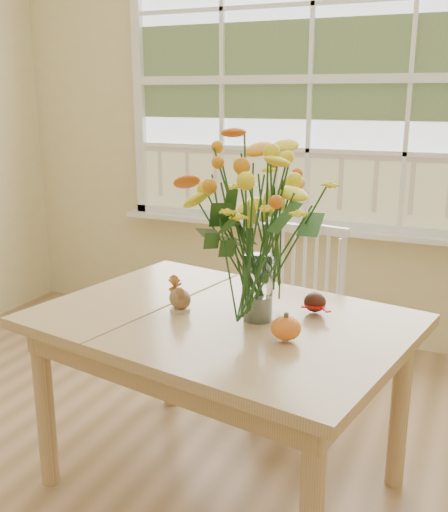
% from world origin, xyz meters
% --- Properties ---
extents(wall_back, '(4.00, 0.02, 2.70)m').
position_xyz_m(wall_back, '(0.00, 2.25, 1.35)').
color(wall_back, beige).
rests_on(wall_back, floor).
extents(window, '(2.42, 0.12, 1.74)m').
position_xyz_m(window, '(0.00, 2.21, 1.53)').
color(window, silver).
rests_on(window, wall_back).
extents(dining_table, '(1.44, 1.15, 0.69)m').
position_xyz_m(dining_table, '(0.15, 0.63, 0.60)').
color(dining_table, tan).
rests_on(dining_table, floor).
extents(windsor_chair, '(0.43, 0.42, 0.86)m').
position_xyz_m(windsor_chair, '(0.23, 1.34, 0.48)').
color(windsor_chair, white).
rests_on(windsor_chair, floor).
extents(flower_vase, '(0.49, 0.49, 0.58)m').
position_xyz_m(flower_vase, '(0.28, 0.65, 1.04)').
color(flower_vase, white).
rests_on(flower_vase, dining_table).
extents(pumpkin, '(0.10, 0.10, 0.08)m').
position_xyz_m(pumpkin, '(0.43, 0.51, 0.73)').
color(pumpkin, orange).
rests_on(pumpkin, dining_table).
extents(turkey_figurine, '(0.11, 0.10, 0.12)m').
position_xyz_m(turkey_figurine, '(-0.01, 0.62, 0.74)').
color(turkey_figurine, '#CCB78C').
rests_on(turkey_figurine, dining_table).
extents(dark_gourd, '(0.13, 0.11, 0.07)m').
position_xyz_m(dark_gourd, '(0.45, 0.80, 0.73)').
color(dark_gourd, '#38160F').
rests_on(dark_gourd, dining_table).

